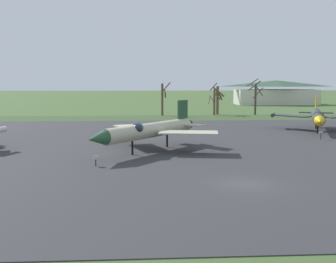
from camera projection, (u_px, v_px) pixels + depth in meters
The scene contains 12 objects.
ground_plane at pixel (245, 185), 28.23m from camera, with size 600.00×600.00×0.00m, color #425B2D.
asphalt_apron at pixel (207, 146), 45.40m from camera, with size 85.77×57.78×0.05m, color #333335.
grass_verge_strip at pixel (180, 118), 79.96m from camera, with size 145.77×12.00×0.06m, color #364C29.
jet_fighter_front_left at pixel (149, 130), 41.42m from camera, with size 13.01×14.14×5.12m.
info_placard_front_left at pixel (96, 160), 34.26m from camera, with size 0.52×0.30×0.94m.
jet_fighter_front_right at pixel (317, 116), 58.06m from camera, with size 13.34×15.26×4.96m.
info_placard_front_right at pixel (321, 134), 50.03m from camera, with size 0.53×0.21×1.08m.
bare_tree_far_left at pixel (163, 98), 84.91m from camera, with size 2.02×2.55×7.13m.
bare_tree_left_of_center at pixel (214, 101), 86.30m from camera, with size 2.79×2.76×6.33m.
bare_tree_center at pixel (218, 98), 88.64m from camera, with size 3.22×3.24×7.00m.
bare_tree_right_of_center at pixel (255, 96), 88.10m from camera, with size 3.59×3.37×7.94m.
visitor_building at pixel (276, 93), 127.79m from camera, with size 26.54×11.77×7.63m.
Camera 1 is at (-7.02, -27.19, 7.23)m, focal length 42.88 mm.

